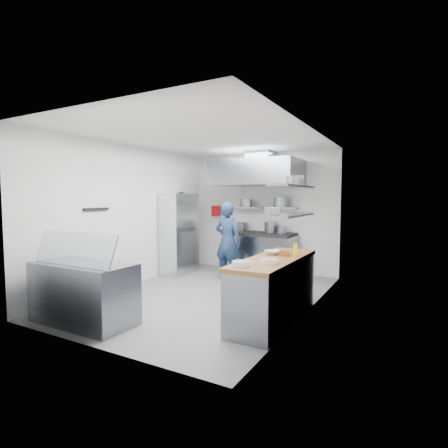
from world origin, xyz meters
The scene contains 36 objects.
floor centered at (0.00, 0.00, 0.00)m, with size 5.00×5.00×0.00m, color slate.
ceiling centered at (0.00, 0.00, 2.80)m, with size 5.00×5.00×0.00m, color silver.
wall_back centered at (0.00, 2.50, 1.40)m, with size 3.60×0.02×2.80m, color white.
wall_front centered at (0.00, -2.50, 1.40)m, with size 3.60×0.02×2.80m, color white.
wall_left centered at (-1.80, 0.00, 1.40)m, with size 5.00×0.02×2.80m, color white.
wall_right centered at (1.80, 0.00, 1.40)m, with size 5.00×0.02×2.80m, color white.
gas_range centered at (0.10, 2.10, 0.45)m, with size 1.60×0.80×0.90m, color gray.
cooktop centered at (0.10, 2.10, 0.93)m, with size 1.57×0.78×0.06m, color black.
stock_pot_left centered at (-0.50, 2.32, 1.06)m, with size 0.31×0.31×0.20m, color slate.
stock_pot_mid centered at (0.32, 2.24, 1.08)m, with size 0.30×0.30×0.24m, color slate.
stock_pot_right centered at (0.61, 2.15, 1.04)m, with size 0.23×0.23×0.16m, color slate.
over_range_shelf centered at (0.10, 2.34, 1.52)m, with size 1.60×0.30×0.04m, color gray.
shelf_pot_a centered at (-0.27, 2.18, 1.63)m, with size 0.29×0.29×0.18m, color slate.
shelf_pot_b centered at (0.54, 2.28, 1.65)m, with size 0.33×0.33×0.22m, color slate.
extractor_hood centered at (0.10, 1.93, 2.30)m, with size 1.90×1.15×0.55m, color gray.
hood_duct centered at (0.10, 2.15, 2.68)m, with size 0.55×0.55×0.24m, color slate.
red_firebox centered at (-1.25, 2.44, 1.42)m, with size 0.22×0.10×0.26m, color #B40E13.
chef centered at (-0.27, 1.26, 0.83)m, with size 0.61×0.40×1.66m, color #192C4C.
wire_rack centered at (-1.53, 1.25, 0.93)m, with size 0.50×0.90×1.85m, color silver.
rack_bin_a centered at (-1.53, 0.98, 0.80)m, with size 0.16×0.19×0.18m, color white.
rack_bin_b centered at (-1.53, 1.39, 1.30)m, with size 0.15×0.20×0.17m, color yellow.
rack_jar centered at (-1.48, 1.27, 1.80)m, with size 0.11×0.11×0.18m, color black.
knife_strip centered at (-1.78, -0.90, 1.55)m, with size 0.04×0.55×0.05m, color black.
prep_counter_base centered at (1.48, -0.60, 0.42)m, with size 0.62×2.00×0.84m, color gray.
prep_counter_top centered at (1.48, -0.60, 0.87)m, with size 0.65×2.04×0.06m, color #97592E.
plate_stack_a centered at (1.33, -1.36, 0.93)m, with size 0.23×0.23×0.06m, color white.
plate_stack_b centered at (1.57, -1.02, 0.93)m, with size 0.22×0.22×0.06m, color white.
copper_pan centered at (1.53, -0.35, 0.93)m, with size 0.18×0.18×0.06m, color #B66033.
squeeze_bottle centered at (1.68, -0.25, 0.99)m, with size 0.06×0.06×0.18m, color yellow.
mixing_bowl centered at (1.33, -0.32, 0.93)m, with size 0.24×0.24×0.06m, color white.
wall_shelf_lower centered at (1.64, -0.30, 1.50)m, with size 0.30×1.30×0.04m, color gray.
wall_shelf_upper centered at (1.64, -0.30, 1.92)m, with size 0.30×1.30×0.04m, color gray.
shelf_pot_c centered at (1.48, -0.70, 1.57)m, with size 0.21×0.21×0.10m, color slate.
shelf_pot_d centered at (1.60, -0.10, 2.01)m, with size 0.26×0.26×0.14m, color slate.
display_case centered at (-0.80, -2.00, 0.42)m, with size 1.50×0.70×0.85m, color gray.
display_glass centered at (-0.80, -2.12, 1.07)m, with size 1.47×0.02×0.45m, color silver.
Camera 1 is at (3.23, -5.24, 1.75)m, focal length 28.00 mm.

